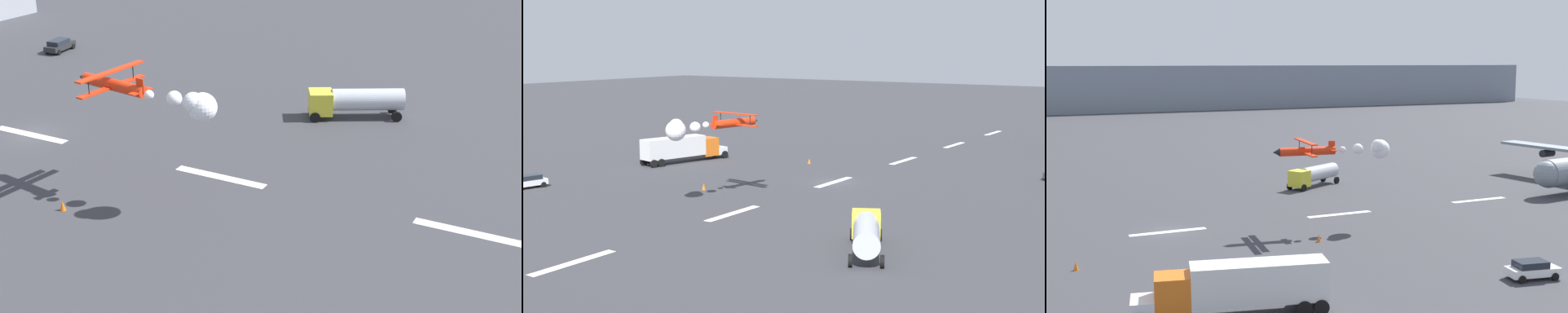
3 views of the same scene
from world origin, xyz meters
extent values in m
plane|color=#38383D|center=(0.00, 0.00, 0.00)|extent=(440.00, 440.00, 0.00)
cube|color=white|center=(0.00, 0.00, 0.01)|extent=(8.00, 0.90, 0.01)
cube|color=white|center=(19.98, 0.00, 0.01)|extent=(8.00, 0.90, 0.01)
cube|color=white|center=(39.95, 0.00, 0.01)|extent=(8.00, 0.90, 0.01)
sphere|color=gray|center=(49.13, -2.12, 3.04)|extent=(3.49, 3.49, 3.49)
cylinder|color=black|center=(59.98, 9.25, 3.79)|extent=(2.52, 1.39, 1.10)
cylinder|color=red|center=(13.72, -4.64, 8.22)|extent=(6.05, 1.72, 0.90)
cube|color=red|center=(13.52, -4.61, 8.07)|extent=(1.54, 6.55, 0.12)
cube|color=red|center=(13.52, -4.61, 9.23)|extent=(1.54, 6.55, 0.12)
cylinder|color=black|center=(13.20, -6.87, 8.65)|extent=(0.08, 0.08, 1.16)
cylinder|color=black|center=(13.83, -2.35, 8.65)|extent=(0.08, 0.08, 1.16)
cube|color=red|center=(16.38, -5.01, 8.67)|extent=(0.71, 0.20, 1.10)
cube|color=red|center=(16.38, -5.01, 8.27)|extent=(0.87, 2.06, 0.08)
cone|color=black|center=(10.41, -4.18, 8.22)|extent=(0.80, 0.86, 0.77)
sphere|color=white|center=(17.43, -5.44, 8.28)|extent=(0.70, 0.70, 0.70)
sphere|color=white|center=(19.40, -5.21, 8.24)|extent=(1.13, 1.13, 1.13)
sphere|color=white|center=(21.43, -5.96, 8.51)|extent=(1.46, 1.46, 1.46)
sphere|color=white|center=(21.93, -5.57, 8.12)|extent=(2.07, 2.07, 2.07)
cube|color=silver|center=(-7.54, -24.20, 1.10)|extent=(2.11, 2.79, 1.10)
cube|color=orange|center=(-5.59, -24.63, 1.85)|extent=(2.89, 2.97, 2.60)
cube|color=silver|center=(0.22, -25.94, 2.30)|extent=(9.82, 4.53, 2.80)
cylinder|color=black|center=(2.82, -27.81, 0.55)|extent=(1.15, 0.58, 1.10)
cylinder|color=black|center=(3.99, -28.07, 0.55)|extent=(1.15, 0.58, 1.10)
cylinder|color=black|center=(-7.46, -22.93, 0.55)|extent=(1.15, 0.58, 1.10)
cylinder|color=black|center=(3.37, -25.37, 0.55)|extent=(1.15, 0.58, 1.10)
cylinder|color=black|center=(4.54, -25.63, 0.55)|extent=(1.15, 0.58, 1.10)
cube|color=yellow|center=(22.03, 15.95, 1.60)|extent=(3.07, 3.15, 2.20)
cylinder|color=#B7BCC6|center=(26.05, 18.08, 1.85)|extent=(7.09, 5.08, 2.10)
cylinder|color=black|center=(22.06, 14.61, 0.50)|extent=(1.03, 0.75, 1.00)
cylinder|color=black|center=(28.96, 18.26, 0.50)|extent=(1.03, 0.75, 1.00)
cylinder|color=black|center=(20.94, 16.73, 0.50)|extent=(1.03, 0.75, 1.00)
cylinder|color=black|center=(27.84, 20.38, 0.50)|extent=(1.03, 0.75, 1.00)
cube|color=white|center=(23.11, -27.89, 0.65)|extent=(4.49, 2.53, 0.65)
cube|color=#1E232D|center=(22.92, -27.86, 1.25)|extent=(2.80, 2.08, 0.55)
cylinder|color=black|center=(24.73, -27.27, 0.32)|extent=(0.67, 0.33, 0.64)
cylinder|color=black|center=(21.81, -26.74, 0.32)|extent=(0.67, 0.33, 0.64)
cylinder|color=black|center=(24.41, -29.05, 0.32)|extent=(0.67, 0.33, 0.64)
cylinder|color=black|center=(21.49, -28.51, 0.32)|extent=(0.67, 0.33, 0.64)
cone|color=orange|center=(-10.25, -9.94, 0.38)|extent=(0.44, 0.44, 0.75)
cone|color=orange|center=(12.43, -10.12, 0.38)|extent=(0.44, 0.44, 0.75)
camera|label=1|loc=(46.93, -46.27, 25.62)|focal=50.71mm
camera|label=2|loc=(76.05, 43.97, 16.71)|focal=50.43mm
camera|label=3|loc=(-16.31, -69.70, 17.45)|focal=47.87mm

